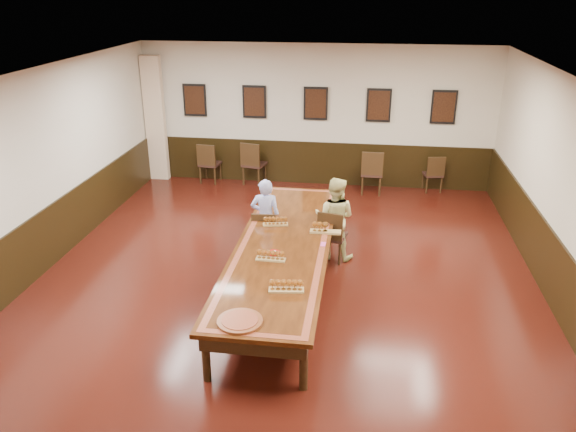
# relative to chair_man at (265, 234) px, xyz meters

# --- Properties ---
(floor) EXTENTS (8.00, 10.00, 0.02)m
(floor) POSITION_rel_chair_man_xyz_m (0.47, -1.01, -0.44)
(floor) COLOR black
(floor) RESTS_ON ground
(ceiling) EXTENTS (8.00, 10.00, 0.02)m
(ceiling) POSITION_rel_chair_man_xyz_m (0.47, -1.01, 2.78)
(ceiling) COLOR white
(ceiling) RESTS_ON floor
(wall_back) EXTENTS (8.00, 0.02, 3.20)m
(wall_back) POSITION_rel_chair_man_xyz_m (0.47, 4.00, 1.17)
(wall_back) COLOR beige
(wall_back) RESTS_ON floor
(wall_left) EXTENTS (0.02, 10.00, 3.20)m
(wall_left) POSITION_rel_chair_man_xyz_m (-3.54, -1.01, 1.17)
(wall_left) COLOR beige
(wall_left) RESTS_ON floor
(wall_right) EXTENTS (0.02, 10.00, 3.20)m
(wall_right) POSITION_rel_chair_man_xyz_m (4.48, -1.01, 1.17)
(wall_right) COLOR beige
(wall_right) RESTS_ON floor
(chair_man) EXTENTS (0.43, 0.47, 0.87)m
(chair_man) POSITION_rel_chair_man_xyz_m (0.00, 0.00, 0.00)
(chair_man) COLOR black
(chair_man) RESTS_ON floor
(chair_woman) EXTENTS (0.52, 0.55, 0.92)m
(chair_woman) POSITION_rel_chair_man_xyz_m (1.15, 0.07, 0.03)
(chair_woman) COLOR black
(chair_woman) RESTS_ON floor
(spare_chair_a) EXTENTS (0.50, 0.54, 0.96)m
(spare_chair_a) POSITION_rel_chair_man_xyz_m (-2.00, 3.73, 0.04)
(spare_chair_a) COLOR black
(spare_chair_a) RESTS_ON floor
(spare_chair_b) EXTENTS (0.59, 0.62, 1.02)m
(spare_chair_b) POSITION_rel_chair_man_xyz_m (-0.93, 3.75, 0.08)
(spare_chair_b) COLOR black
(spare_chair_b) RESTS_ON floor
(spare_chair_c) EXTENTS (0.48, 0.52, 1.01)m
(spare_chair_c) POSITION_rel_chair_man_xyz_m (1.80, 3.48, 0.07)
(spare_chair_c) COLOR black
(spare_chair_c) RESTS_ON floor
(spare_chair_d) EXTENTS (0.47, 0.50, 0.85)m
(spare_chair_d) POSITION_rel_chair_man_xyz_m (3.17, 3.81, -0.01)
(spare_chair_d) COLOR black
(spare_chair_d) RESTS_ON floor
(person_man) EXTENTS (0.52, 0.36, 1.38)m
(person_man) POSITION_rel_chair_man_xyz_m (-0.01, 0.09, 0.26)
(person_man) COLOR #4D5EC2
(person_man) RESTS_ON floor
(person_woman) EXTENTS (0.81, 0.69, 1.44)m
(person_woman) POSITION_rel_chair_man_xyz_m (1.17, 0.17, 0.29)
(person_woman) COLOR #D2CD83
(person_woman) RESTS_ON floor
(pink_phone) EXTENTS (0.08, 0.14, 0.01)m
(pink_phone) POSITION_rel_chair_man_xyz_m (1.07, -0.96, 0.32)
(pink_phone) COLOR #E84DA8
(pink_phone) RESTS_ON conference_table
(curtain) EXTENTS (0.45, 0.18, 2.90)m
(curtain) POSITION_rel_chair_man_xyz_m (-3.28, 3.81, 1.02)
(curtain) COLOR tan
(curtain) RESTS_ON floor
(wainscoting) EXTENTS (8.00, 10.00, 1.00)m
(wainscoting) POSITION_rel_chair_man_xyz_m (0.47, -1.01, 0.07)
(wainscoting) COLOR black
(wainscoting) RESTS_ON floor
(conference_table) EXTENTS (1.40, 5.00, 0.76)m
(conference_table) POSITION_rel_chair_man_xyz_m (0.47, -1.01, 0.18)
(conference_table) COLOR black
(conference_table) RESTS_ON floor
(posters) EXTENTS (6.14, 0.04, 0.74)m
(posters) POSITION_rel_chair_man_xyz_m (0.47, 3.93, 1.47)
(posters) COLOR black
(posters) RESTS_ON wall_back
(flight_a) EXTENTS (0.43, 0.20, 0.15)m
(flight_a) POSITION_rel_chair_man_xyz_m (0.24, -0.34, 0.39)
(flight_a) COLOR olive
(flight_a) RESTS_ON conference_table
(flight_b) EXTENTS (0.49, 0.16, 0.18)m
(flight_b) POSITION_rel_chair_man_xyz_m (1.03, -0.52, 0.40)
(flight_b) COLOR olive
(flight_b) RESTS_ON conference_table
(flight_c) EXTENTS (0.43, 0.14, 0.16)m
(flight_c) POSITION_rel_chair_man_xyz_m (0.37, -1.58, 0.39)
(flight_c) COLOR olive
(flight_c) RESTS_ON conference_table
(flight_d) EXTENTS (0.47, 0.19, 0.17)m
(flight_d) POSITION_rel_chair_man_xyz_m (0.71, -2.41, 0.40)
(flight_d) COLOR olive
(flight_d) RESTS_ON conference_table
(red_plate_grp) EXTENTS (0.19, 0.19, 0.02)m
(red_plate_grp) POSITION_rel_chair_man_xyz_m (0.38, -1.35, 0.33)
(red_plate_grp) COLOR #BB0C0E
(red_plate_grp) RESTS_ON conference_table
(carved_platter) EXTENTS (0.62, 0.62, 0.04)m
(carved_platter) POSITION_rel_chair_man_xyz_m (0.28, -3.19, 0.34)
(carved_platter) COLOR #572611
(carved_platter) RESTS_ON conference_table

